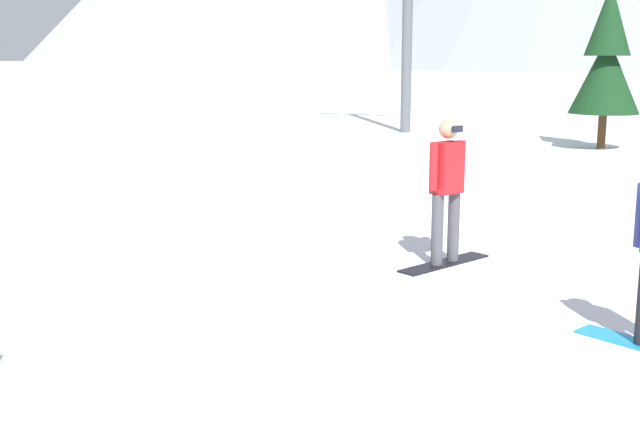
% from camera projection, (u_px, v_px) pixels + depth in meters
% --- Properties ---
extents(snowboarder_background, '(0.85, 1.47, 1.85)m').
position_uv_depth(snowboarder_background, '(447.00, 188.00, 10.02)').
color(snowboarder_background, black).
rests_on(snowboarder_background, ground_plane).
extents(pine_tree_short, '(1.96, 1.96, 4.64)m').
position_uv_depth(pine_tree_short, '(607.00, 60.00, 22.48)').
color(pine_tree_short, '#472D19').
rests_on(pine_tree_short, ground_plane).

